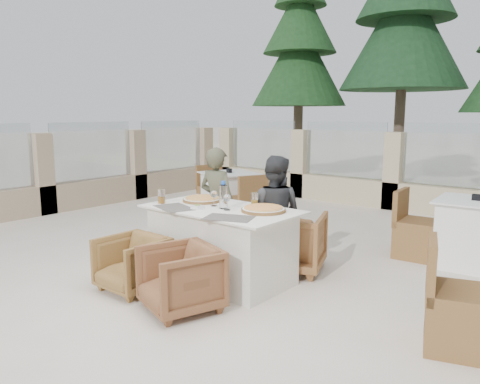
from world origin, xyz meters
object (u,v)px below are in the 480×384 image
Objects in this scene: dining_table at (222,244)px; beer_glass_left at (161,196)px; diner_right at (274,215)px; armchair_far_right at (291,241)px; pizza_right at (263,209)px; armchair_near_right at (180,279)px; pizza_left at (202,199)px; bg_table_a at (229,196)px; wine_glass_near at (227,201)px; diner_left at (217,204)px; water_bottle at (223,195)px; armchair_far_left at (216,230)px; beer_glass_right at (255,200)px; wine_glass_centre at (214,197)px; armchair_near_left at (132,264)px; olive_dish at (197,207)px; bg_table_b at (474,234)px.

dining_table is 10.44× the size of beer_glass_left.
armchair_far_right is at bearing -144.50° from diner_right.
armchair_near_right is at bearing -101.39° from pizza_right.
armchair_far_right is (0.80, 0.59, -0.47)m from pizza_left.
armchair_near_right is at bearing -32.60° from bg_table_a.
wine_glass_near is 0.84m from diner_left.
water_bottle is 1.02m from armchair_far_left.
water_bottle reaches higher than dining_table.
armchair_far_right reaches higher than armchair_near_right.
water_bottle reaches higher than wine_glass_near.
wine_glass_near is 0.14× the size of diner_right.
pizza_left is at bearing -179.82° from pizza_right.
bg_table_a is at bearing 130.79° from wine_glass_near.
beer_glass_right reaches higher than armchair_far_right.
dining_table is 0.62m from pizza_right.
wine_glass_near is at bearing -16.17° from wine_glass_centre.
armchair_near_left is 0.93× the size of armchair_near_right.
beer_glass_right reaches higher than armchair_near_right.
dining_table is 0.85m from armchair_near_right.
olive_dish is 1.16m from armchair_far_right.
armchair_near_right is (0.13, -0.77, -0.57)m from wine_glass_near.
bg_table_b is at bearing -124.09° from armchair_far_left.
armchair_near_left is 0.46× the size of diner_right.
pizza_right is at bearing 92.51° from diner_right.
wine_glass_near reaches higher than beer_glass_right.
wine_glass_centre is at bearing 32.26° from armchair_far_right.
olive_dish is at bearing -152.11° from pizza_right.
wine_glass_near is 0.25× the size of armchair_far_right.
beer_glass_left is 0.21× the size of armchair_far_left.
armchair_far_left is at bearing 139.97° from armchair_near_right.
diner_right reaches higher than wine_glass_near.
armchair_near_right is at bearing -66.06° from wine_glass_centre.
armchair_far_right is at bearing -11.12° from bg_table_a.
armchair_near_right is at bearing -80.53° from wine_glass_near.
wine_glass_near is at bearing -150.66° from pizza_right.
bg_table_a is at bearing 129.60° from dining_table.
bg_table_a and bg_table_b have the same top height.
pizza_right is 1.10m from armchair_near_right.
dining_table is at bearing -170.88° from water_bottle.
armchair_far_left is (0.07, 0.78, -0.52)m from beer_glass_left.
armchair_near_left is at bearing -122.84° from water_bottle.
diner_right is at bearing 66.78° from water_bottle.
diner_left is at bearing 91.38° from armchair_near_left.
pizza_right is 0.27× the size of bg_table_b.
beer_glass_right is 0.11× the size of diner_left.
armchair_near_left is at bearing -121.67° from dining_table.
water_bottle is 0.21× the size of diner_left.
wine_glass_centre is at bearing 80.25° from olive_dish.
wine_glass_centre is 1.20× the size of beer_glass_left.
beer_glass_left is at bearing -41.39° from bg_table_a.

